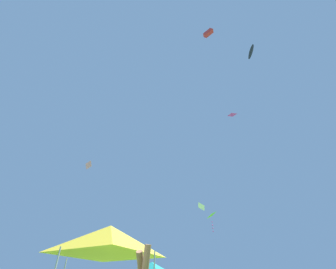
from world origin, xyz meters
TOP-DOWN VIEW (x-y plane):
  - canopy_tent_yellow at (0.67, 6.11)m, footprint 3.59×3.59m
  - kite_white_diamond at (15.27, 27.29)m, footprint 1.34×1.26m
  - kite_pink_diamond at (-1.85, 17.83)m, footprint 0.67×0.65m
  - kite_lime_diamond at (17.55, 28.80)m, footprint 1.66×1.53m
  - kite_red_box at (8.94, 8.06)m, footprint 1.30×1.11m
  - kite_black_delta at (11.19, 5.28)m, footprint 1.40×1.61m
  - kite_magenta_diamond at (17.06, 17.46)m, footprint 1.82×1.88m

SIDE VIEW (x-z plane):
  - canopy_tent_yellow at x=0.67m, z-range 1.34..5.18m
  - kite_lime_diamond at x=17.55m, z-range 10.19..13.16m
  - kite_pink_diamond at x=-1.85m, z-range 12.00..12.66m
  - kite_white_diamond at x=15.27m, z-range 12.09..12.94m
  - kite_black_delta at x=11.19m, z-range 19.45..20.70m
  - kite_magenta_diamond at x=17.06m, z-range 23.45..24.23m
  - kite_red_box at x=8.94m, z-range 26.27..27.41m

